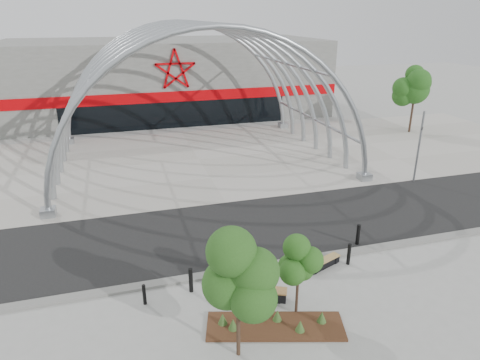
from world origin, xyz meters
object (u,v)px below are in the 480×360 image
at_px(street_tree_0, 238,277).
at_px(bollard_2, 247,292).
at_px(bench_1, 324,263).
at_px(street_tree_1, 299,262).
at_px(signal_pole, 419,146).
at_px(bench_0, 258,293).

height_order(street_tree_0, bollard_2, street_tree_0).
bearing_deg(bench_1, street_tree_1, -133.27).
xyz_separation_m(signal_pole, street_tree_0, (-15.81, -11.87, 0.52)).
bearing_deg(bench_0, street_tree_1, -50.07).
xyz_separation_m(signal_pole, bollard_2, (-14.68, -9.24, -2.08)).
bearing_deg(street_tree_0, bench_0, 59.13).
bearing_deg(signal_pole, bollard_2, -147.83).
bearing_deg(bollard_2, bench_0, 4.28).
bearing_deg(signal_pole, street_tree_1, -141.40).
distance_m(street_tree_1, bollard_2, 2.70).
distance_m(signal_pole, street_tree_1, 16.81).
bearing_deg(bench_1, bench_0, -159.50).
height_order(street_tree_0, bench_0, street_tree_0).
height_order(bench_1, bollard_2, bollard_2).
bearing_deg(street_tree_0, bench_1, 37.93).
bearing_deg(street_tree_0, street_tree_1, 27.49).
height_order(signal_pole, bollard_2, signal_pole).
bearing_deg(bench_0, bench_1, 20.50).
bearing_deg(bench_1, street_tree_0, -142.07).
height_order(street_tree_0, bench_1, street_tree_0).
bearing_deg(signal_pole, bench_1, -143.58).
relative_size(signal_pole, street_tree_0, 1.14).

